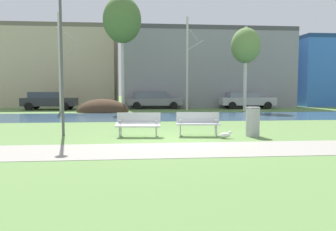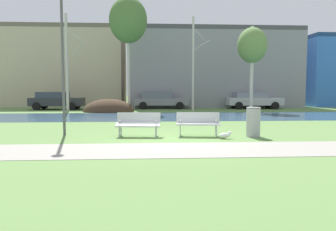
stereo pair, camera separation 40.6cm
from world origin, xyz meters
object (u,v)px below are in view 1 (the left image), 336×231
Objects in this scene: trash_bin at (253,121)px; bench_left at (138,124)px; parked_hatch_third_silver at (246,100)px; bench_right at (198,123)px; seagull at (226,135)px; parked_sedan_second_grey at (154,100)px; streetlamp at (61,36)px; parked_van_nearest_dark at (49,100)px.

bench_left is at bearing 175.65° from trash_bin.
trash_bin is 0.23× the size of parked_hatch_third_silver.
bench_right reaches higher than seagull.
seagull is at bearing -13.99° from bench_left.
trash_bin is 0.22× the size of parked_sedan_second_grey.
bench_left is 3.16m from seagull.
parked_hatch_third_silver reaches higher than trash_bin.
parked_hatch_third_silver is at bearing -4.12° from parked_sedan_second_grey.
parked_hatch_third_silver reaches higher than seagull.
parked_sedan_second_grey is 8.10m from parked_hatch_third_silver.
parked_sedan_second_grey is (-1.59, 17.65, 0.65)m from seagull.
parked_sedan_second_grey is (4.24, 16.34, -2.88)m from streetlamp.
trash_bin is at bearing 21.54° from seagull.
parked_van_nearest_dark is 0.92× the size of parked_hatch_third_silver.
streetlamp is (-6.95, 0.87, 3.11)m from trash_bin.
streetlamp is at bearing 168.78° from bench_left.
parked_sedan_second_grey is (-2.71, 17.21, 0.23)m from trash_bin.
parked_van_nearest_dark is 16.78m from parked_hatch_third_silver.
seagull is at bearing -158.46° from trash_bin.
parked_hatch_third_silver is (12.31, 15.76, -2.90)m from streetlamp.
streetlamp is (-5.83, 1.31, 3.53)m from seagull.
parked_van_nearest_dark reaches higher than seagull.
seagull is at bearing -110.81° from parked_hatch_third_silver.
seagull is (0.85, -0.76, -0.34)m from bench_right.
parked_hatch_third_silver is (7.33, 16.31, 0.29)m from bench_right.
seagull is 18.27m from parked_hatch_third_silver.
streetlamp reaches higher than parked_sedan_second_grey.
streetlamp is at bearing 173.68° from bench_right.
trash_bin is 0.25× the size of parked_van_nearest_dark.
bench_right is 1.53× the size of trash_bin.
parked_van_nearest_dark is at bearing 121.24° from seagull.
trash_bin is 2.28× the size of seagull.
parked_van_nearest_dark reaches higher than trash_bin.
trash_bin is (4.17, -0.32, 0.09)m from bench_left.
parked_sedan_second_grey is at bearing 98.95° from trash_bin.
bench_left is 0.38× the size of parked_van_nearest_dark.
parked_sedan_second_grey is at bearing 175.88° from parked_hatch_third_silver.
seagull is 19.86m from parked_van_nearest_dark.
parked_sedan_second_grey is at bearing 95.15° from seagull.
parked_sedan_second_grey reaches higher than bench_right.
streetlamp reaches higher than parked_van_nearest_dark.
bench_left is 0.34× the size of parked_sedan_second_grey.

